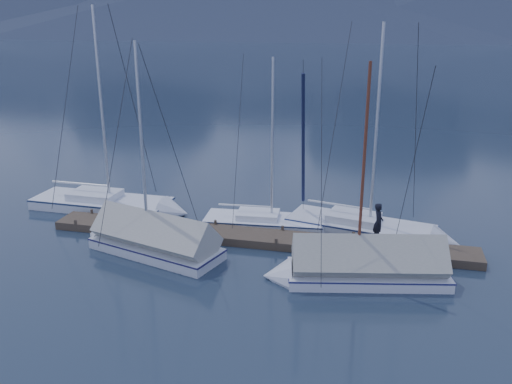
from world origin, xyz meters
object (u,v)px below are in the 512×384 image
person (378,222)px  sailboat_open_left (121,206)px  sailboat_open_mid (281,224)px  sailboat_covered_far (146,241)px  sailboat_covered_near (353,269)px  sailboat_open_right (381,231)px

person → sailboat_open_left: bearing=77.9°
sailboat_open_mid → sailboat_covered_far: sailboat_covered_far is taller
sailboat_open_mid → sailboat_covered_far: (-4.82, -3.82, 0.30)m
sailboat_covered_near → sailboat_covered_far: (-8.29, 0.61, 0.02)m
sailboat_open_left → sailboat_covered_far: sailboat_open_left is taller
sailboat_open_mid → sailboat_covered_near: 5.64m
sailboat_covered_far → person: bearing=14.8°
sailboat_open_right → sailboat_covered_near: 4.59m
person → sailboat_open_right: bearing=-9.8°
sailboat_open_left → sailboat_covered_near: size_ratio=1.22×
sailboat_open_mid → sailboat_covered_near: bearing=-51.9°
sailboat_open_right → person: sailboat_open_right is taller
sailboat_open_left → sailboat_open_right: bearing=-1.5°
person → sailboat_open_mid: bearing=67.7°
sailboat_open_right → person: (-0.16, -1.49, 0.97)m
sailboat_open_left → sailboat_covered_far: bearing=-52.3°
sailboat_covered_far → person: 9.40m
sailboat_open_right → sailboat_covered_near: sailboat_open_right is taller
sailboat_open_left → sailboat_open_mid: 8.08m
sailboat_open_mid → sailboat_covered_near: (3.47, -4.43, 0.28)m
sailboat_open_right → sailboat_covered_near: bearing=-101.6°
sailboat_open_mid → sailboat_covered_far: size_ratio=0.91×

